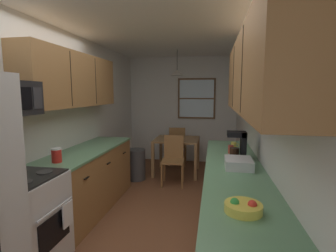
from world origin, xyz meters
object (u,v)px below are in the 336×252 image
trash_bin (137,164)px  dining_table (177,144)px  microwave_over_range (4,98)px  dish_rack (238,163)px  storage_canister (57,155)px  mug_by_coffeemaker (234,145)px  dining_chair_far (177,144)px  dining_chair_near (173,157)px  mug_spare (231,149)px  stove_range (24,222)px  fruit_bowl (243,207)px  coffee_maker (239,145)px

trash_bin → dining_table: bearing=36.5°
microwave_over_range → dish_rack: microwave_over_range is taller
microwave_over_range → dining_table: size_ratio=0.65×
storage_canister → mug_by_coffeemaker: size_ratio=1.44×
dining_chair_far → trash_bin: (-0.64, -1.15, -0.20)m
dining_chair_near → trash_bin: (-0.74, 0.10, -0.20)m
microwave_over_range → storage_canister: microwave_over_range is taller
dining_chair_near → storage_canister: bearing=-117.8°
dining_chair_far → trash_bin: 1.34m
dining_chair_near → mug_spare: (0.96, -1.18, 0.45)m
dish_rack → mug_by_coffeemaker: bearing=88.8°
storage_canister → microwave_over_range: bearing=-100.8°
stove_range → dining_chair_near: bearing=67.8°
dining_table → dining_chair_near: dining_chair_near is taller
dining_chair_near → dining_chair_far: same height
storage_canister → fruit_bowl: storage_canister is taller
stove_range → dining_table: size_ratio=1.22×
storage_canister → stove_range: bearing=-89.4°
mug_by_coffeemaker → fruit_bowl: (-0.08, -2.00, -0.01)m
coffee_maker → mug_by_coffeemaker: 0.60m
mug_by_coffeemaker → dish_rack: dish_rack is taller
dining_chair_near → trash_bin: dining_chair_near is taller
microwave_over_range → dining_chair_near: (1.15, 2.54, -1.14)m
stove_range → microwave_over_range: microwave_over_range is taller
dining_chair_far → dish_rack: 3.30m
coffee_maker → dish_rack: coffee_maker is taller
trash_bin → mug_spare: bearing=-36.9°
storage_canister → mug_spare: size_ratio=1.52×
dining_table → dish_rack: size_ratio=2.65×
trash_bin → coffee_maker: 2.48m
mug_spare → fruit_bowl: mug_spare is taller
dining_chair_far → dining_table: bearing=-83.3°
coffee_maker → fruit_bowl: (-0.10, -1.42, -0.14)m
dining_chair_near → fruit_bowl: 3.05m
microwave_over_range → dish_rack: (2.14, 0.71, -0.69)m
fruit_bowl → microwave_over_range: bearing=171.0°
fruit_bowl → storage_canister: bearing=155.6°
coffee_maker → dining_chair_near: bearing=125.3°
coffee_maker → fruit_bowl: bearing=-94.0°
storage_canister → coffee_maker: (2.07, 0.52, 0.09)m
dining_chair_near → fruit_bowl: size_ratio=3.59×
mug_spare → dining_chair_near: bearing=129.1°
trash_bin → mug_spare: size_ratio=5.51×
mug_spare → dish_rack: size_ratio=0.32×
storage_canister → mug_by_coffeemaker: (2.05, 1.10, -0.04)m
dining_chair_far → storage_canister: storage_canister is taller
dining_chair_near → mug_by_coffeemaker: mug_by_coffeemaker is taller
dining_table → trash_bin: (-0.72, -0.53, -0.32)m
mug_spare → storage_canister: bearing=-158.1°
dining_chair_far → mug_by_coffeemaker: bearing=-62.4°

